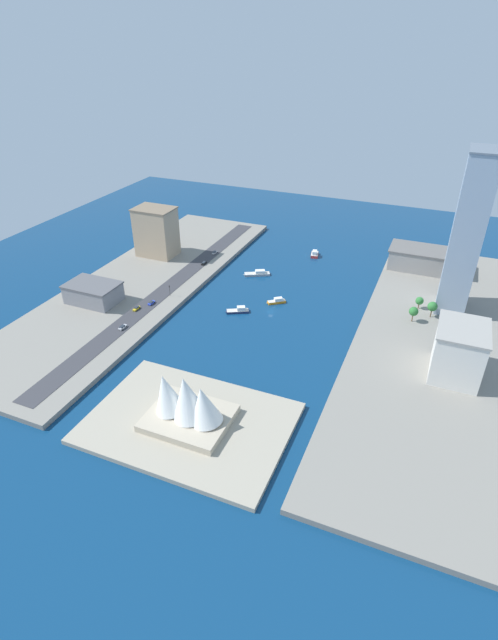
# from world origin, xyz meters

# --- Properties ---
(ground_plane) EXTENTS (440.00, 440.00, 0.00)m
(ground_plane) POSITION_xyz_m (0.00, 0.00, 0.00)
(ground_plane) COLOR navy
(quay_west) EXTENTS (70.00, 240.00, 2.51)m
(quay_west) POSITION_xyz_m (-83.33, 0.00, 1.26)
(quay_west) COLOR gray
(quay_west) RESTS_ON ground_plane
(quay_east) EXTENTS (70.00, 240.00, 2.51)m
(quay_east) POSITION_xyz_m (83.33, 0.00, 1.26)
(quay_east) COLOR gray
(quay_east) RESTS_ON ground_plane
(peninsula_point) EXTENTS (77.59, 55.01, 2.00)m
(peninsula_point) POSITION_xyz_m (-1.85, 95.27, 1.00)
(peninsula_point) COLOR #A89E89
(peninsula_point) RESTS_ON ground_plane
(road_strip) EXTENTS (11.01, 228.00, 0.15)m
(road_strip) POSITION_xyz_m (64.12, 0.00, 2.59)
(road_strip) COLOR #38383D
(road_strip) RESTS_ON quay_east
(yacht_sleek_gray) EXTENTS (16.24, 11.31, 3.31)m
(yacht_sleek_gray) POSITION_xyz_m (23.81, -40.28, 1.17)
(yacht_sleek_gray) COLOR #999EA3
(yacht_sleek_gray) RESTS_ON ground_plane
(patrol_launch_navy) EXTENTS (12.87, 9.24, 3.38)m
(patrol_launch_navy) POSITION_xyz_m (16.04, 7.28, 1.16)
(patrol_launch_navy) COLOR #1E284C
(patrol_launch_navy) RESTS_ON ground_plane
(water_taxi_orange) EXTENTS (10.17, 8.71, 3.13)m
(water_taxi_orange) POSITION_xyz_m (0.32, -10.78, 1.19)
(water_taxi_orange) COLOR orange
(water_taxi_orange) RESTS_ON ground_plane
(tugboat_red) EXTENTS (6.52, 11.27, 4.37)m
(tugboat_red) POSITION_xyz_m (-0.83, -83.21, 1.59)
(tugboat_red) COLOR red
(tugboat_red) RESTS_ON ground_plane
(tower_tall_glass) EXTENTS (15.31, 23.60, 83.61)m
(tower_tall_glass) POSITION_xyz_m (-89.77, -38.32, 44.35)
(tower_tall_glass) COLOR #8C9EB2
(tower_tall_glass) RESTS_ON quay_west
(warehouse_low_gray) EXTENTS (28.78, 19.38, 10.71)m
(warehouse_low_gray) POSITION_xyz_m (93.46, 31.07, 7.90)
(warehouse_low_gray) COLOR gray
(warehouse_low_gray) RESTS_ON quay_east
(hotel_broad_white) EXTENTS (20.89, 26.31, 23.69)m
(hotel_broad_white) POSITION_xyz_m (-94.71, 24.12, 14.39)
(hotel_broad_white) COLOR silver
(hotel_broad_white) RESTS_ON quay_west
(carpark_squat_concrete) EXTENTS (43.49, 23.03, 12.93)m
(carpark_squat_concrete) POSITION_xyz_m (-71.31, -85.16, 9.01)
(carpark_squat_concrete) COLOR gray
(carpark_squat_concrete) RESTS_ON quay_west
(apartment_midrise_tan) EXTENTS (25.74, 18.82, 32.04)m
(apartment_midrise_tan) POSITION_xyz_m (96.01, -39.47, 18.57)
(apartment_midrise_tan) COLOR tan
(apartment_midrise_tan) RESTS_ON quay_east
(van_white) EXTENTS (2.05, 4.78, 1.61)m
(van_white) POSITION_xyz_m (61.45, -55.22, 3.45)
(van_white) COLOR black
(van_white) RESTS_ON road_strip
(taxi_yellow_cab) EXTENTS (1.89, 5.08, 1.52)m
(taxi_yellow_cab) POSITION_xyz_m (66.31, 30.26, 3.42)
(taxi_yellow_cab) COLOR black
(taxi_yellow_cab) RESTS_ON road_strip
(hatchback_blue) EXTENTS (1.93, 4.88, 1.53)m
(hatchback_blue) POSITION_xyz_m (62.27, 21.80, 3.43)
(hatchback_blue) COLOR black
(hatchback_blue) RESTS_ON road_strip
(suv_black) EXTENTS (2.02, 5.26, 1.58)m
(suv_black) POSITION_xyz_m (60.06, -36.86, 3.43)
(suv_black) COLOR black
(suv_black) RESTS_ON road_strip
(sedan_silver) EXTENTS (2.14, 5.17, 1.56)m
(sedan_silver) POSITION_xyz_m (61.70, 49.34, 3.44)
(sedan_silver) COLOR black
(sedan_silver) RESTS_ON road_strip
(traffic_light_waterfront) EXTENTS (0.36, 0.36, 6.50)m
(traffic_light_waterfront) POSITION_xyz_m (57.81, 9.29, 6.86)
(traffic_light_waterfront) COLOR black
(traffic_light_waterfront) RESTS_ON quay_east
(opera_landmark) EXTENTS (32.16, 26.46, 21.34)m
(opera_landmark) POSITION_xyz_m (-1.44, 95.27, 10.80)
(opera_landmark) COLOR #BCAD93
(opera_landmark) RESTS_ON peninsula_point
(park_tree_cluster) EXTENTS (13.41, 20.07, 8.81)m
(park_tree_cluster) POSITION_xyz_m (-76.66, -22.48, 8.22)
(park_tree_cluster) COLOR brown
(park_tree_cluster) RESTS_ON quay_west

